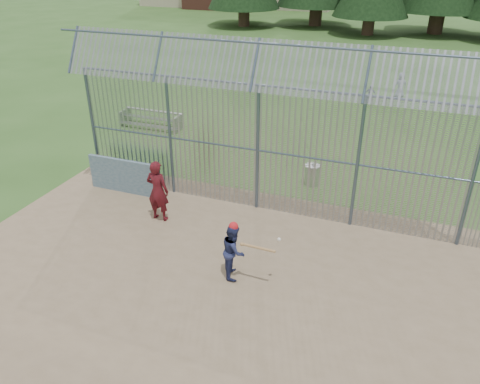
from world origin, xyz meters
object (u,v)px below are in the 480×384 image
at_px(batter, 234,251).
at_px(onlooker, 158,191).
at_px(trash_can, 312,175).
at_px(dugout_wall, 123,176).
at_px(bleacher, 151,119).

xyz_separation_m(batter, onlooker, (-3.16, 1.78, 0.24)).
xyz_separation_m(onlooker, trash_can, (3.85, 4.01, -0.61)).
relative_size(dugout_wall, onlooker, 1.29).
relative_size(dugout_wall, bleacher, 0.83).
xyz_separation_m(dugout_wall, bleacher, (-2.45, 6.03, -0.21)).
xyz_separation_m(batter, bleacher, (-7.66, 8.96, -0.34)).
relative_size(batter, trash_can, 1.79).
bearing_deg(batter, onlooker, 40.34).
bearing_deg(batter, dugout_wall, 40.39).
distance_m(dugout_wall, bleacher, 6.51).
xyz_separation_m(dugout_wall, batter, (5.21, -2.94, 0.13)).
xyz_separation_m(dugout_wall, onlooker, (2.05, -1.15, 0.37)).
bearing_deg(trash_can, batter, -96.77).
relative_size(batter, onlooker, 0.76).
distance_m(batter, bleacher, 11.79).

